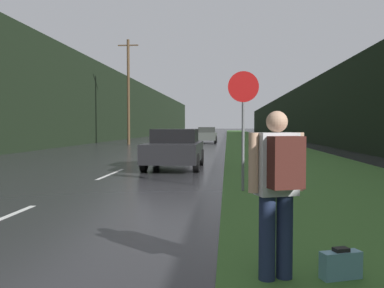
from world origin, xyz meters
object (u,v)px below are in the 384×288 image
at_px(stop_sign, 243,116).
at_px(car_passing_far, 207,135).
at_px(hitchhiker_with_backpack, 278,184).
at_px(suitcase, 341,265).
at_px(car_passing_near, 175,149).

height_order(stop_sign, car_passing_far, stop_sign).
relative_size(hitchhiker_with_backpack, car_passing_far, 0.41).
height_order(suitcase, car_passing_far, car_passing_far).
bearing_deg(car_passing_far, stop_sign, 94.62).
distance_m(stop_sign, car_passing_far, 29.59).
distance_m(suitcase, car_passing_near, 11.53).
height_order(stop_sign, hitchhiker_with_backpack, stop_sign).
bearing_deg(stop_sign, car_passing_far, 94.62).
xyz_separation_m(stop_sign, car_passing_far, (-2.38, 29.47, -1.08)).
xyz_separation_m(stop_sign, car_passing_near, (-2.38, 5.35, -1.09)).
xyz_separation_m(car_passing_near, car_passing_far, (0.00, 24.12, 0.01)).
distance_m(stop_sign, suitcase, 6.01).
xyz_separation_m(stop_sign, hitchhiker_with_backpack, (0.13, -5.81, -0.84)).
height_order(hitchhiker_with_backpack, suitcase, hitchhiker_with_backpack).
bearing_deg(car_passing_near, hitchhiker_with_backpack, 102.69).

